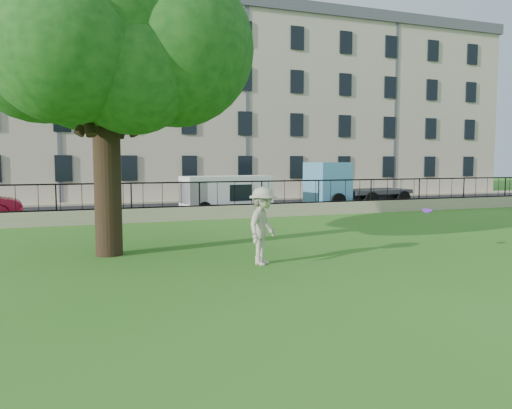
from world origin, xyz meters
name	(u,v)px	position (x,y,z in m)	size (l,w,h in m)	color
ground	(327,278)	(0.00, 0.00, 0.00)	(120.00, 120.00, 0.00)	#286317
retaining_wall	(200,213)	(0.00, 12.00, 0.30)	(50.00, 0.40, 0.60)	gray
iron_railing	(199,194)	(0.00, 12.00, 1.15)	(50.00, 0.05, 1.13)	black
street	(179,210)	(0.00, 16.70, 0.01)	(60.00, 9.00, 0.01)	black
sidewalk	(162,202)	(0.00, 21.90, 0.06)	(60.00, 1.40, 0.12)	gray
building_row	(147,102)	(0.00, 27.57, 6.92)	(56.40, 10.40, 13.80)	#B0A28C
tree	(99,27)	(-4.57, 4.69, 6.29)	(7.84, 6.04, 9.56)	black
man	(263,226)	(-0.82, 1.95, 1.00)	(1.29, 0.74, 2.00)	#B3A891
frisbee	(427,211)	(4.00, 1.56, 1.26)	(0.27, 0.27, 0.03)	purple
white_van	(227,195)	(2.00, 14.40, 0.94)	(4.50, 1.75, 1.89)	white
blue_truck	(357,184)	(10.22, 15.30, 1.28)	(6.13, 2.17, 2.57)	#5198BF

